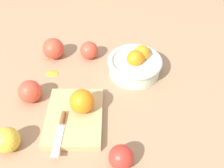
# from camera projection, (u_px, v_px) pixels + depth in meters

# --- Properties ---
(ground_plane) EXTENTS (2.40, 2.40, 0.00)m
(ground_plane) POSITION_uv_depth(u_px,v_px,m) (86.00, 96.00, 0.91)
(ground_plane) COLOR #997556
(bowl) EXTENTS (0.20, 0.20, 0.10)m
(bowl) POSITION_uv_depth(u_px,v_px,m) (135.00, 64.00, 0.97)
(bowl) COLOR beige
(bowl) RESTS_ON ground_plane
(cutting_board) EXTENTS (0.26, 0.22, 0.02)m
(cutting_board) POSITION_uv_depth(u_px,v_px,m) (74.00, 117.00, 0.83)
(cutting_board) COLOR tan
(cutting_board) RESTS_ON ground_plane
(orange_on_board) EXTENTS (0.08, 0.08, 0.08)m
(orange_on_board) POSITION_uv_depth(u_px,v_px,m) (82.00, 101.00, 0.81)
(orange_on_board) COLOR orange
(orange_on_board) RESTS_ON cutting_board
(knife) EXTENTS (0.16, 0.04, 0.01)m
(knife) POSITION_uv_depth(u_px,v_px,m) (61.00, 127.00, 0.78)
(knife) COLOR silver
(knife) RESTS_ON cutting_board
(apple_back_right) EXTENTS (0.07, 0.07, 0.07)m
(apple_back_right) POSITION_uv_depth(u_px,v_px,m) (121.00, 157.00, 0.70)
(apple_back_right) COLOR red
(apple_back_right) RESTS_ON ground_plane
(apple_front_right) EXTENTS (0.07, 0.07, 0.07)m
(apple_front_right) POSITION_uv_depth(u_px,v_px,m) (7.00, 140.00, 0.74)
(apple_front_right) COLOR gold
(apple_front_right) RESTS_ON ground_plane
(apple_front_left) EXTENTS (0.07, 0.07, 0.07)m
(apple_front_left) POSITION_uv_depth(u_px,v_px,m) (89.00, 50.00, 1.04)
(apple_front_left) COLOR #D6422D
(apple_front_left) RESTS_ON ground_plane
(apple_front_left_2) EXTENTS (0.08, 0.08, 0.08)m
(apple_front_left_2) POSITION_uv_depth(u_px,v_px,m) (53.00, 49.00, 1.04)
(apple_front_left_2) COLOR #D6422D
(apple_front_left_2) RESTS_ON ground_plane
(apple_front_right_2) EXTENTS (0.08, 0.08, 0.08)m
(apple_front_right_2) POSITION_uv_depth(u_px,v_px,m) (30.00, 92.00, 0.87)
(apple_front_right_2) COLOR #D6422D
(apple_front_right_2) RESTS_ON ground_plane
(citrus_peel) EXTENTS (0.04, 0.06, 0.01)m
(citrus_peel) POSITION_uv_depth(u_px,v_px,m) (52.00, 73.00, 0.99)
(citrus_peel) COLOR orange
(citrus_peel) RESTS_ON ground_plane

